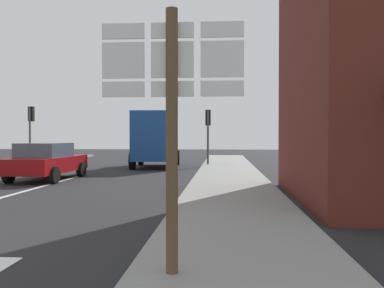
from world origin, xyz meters
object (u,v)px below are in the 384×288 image
traffic_light_far_left (31,122)px  route_sign_post (172,113)px  delivery_truck (156,138)px  sedan_far (47,161)px  traffic_light_far_right (208,125)px

traffic_light_far_left → route_sign_post: bearing=-60.7°
delivery_truck → traffic_light_far_left: traffic_light_far_left is taller
route_sign_post → traffic_light_far_left: size_ratio=0.90×
sedan_far → delivery_truck: bearing=65.2°
traffic_light_far_left → delivery_truck: bearing=-9.5°
traffic_light_far_left → traffic_light_far_right: bearing=-2.0°
sedan_far → traffic_light_far_right: traffic_light_far_right is taller
sedan_far → delivery_truck: (3.25, 7.01, 0.89)m
delivery_truck → traffic_light_far_right: bearing=18.0°
delivery_truck → traffic_light_far_right: (2.89, 0.94, 0.77)m
sedan_far → traffic_light_far_left: traffic_light_far_left is taller
sedan_far → traffic_light_far_left: (-4.60, 8.32, 1.86)m
route_sign_post → traffic_light_far_right: bearing=90.7°
traffic_light_far_right → sedan_far: bearing=-127.6°
traffic_light_far_left → sedan_far: bearing=-61.1°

